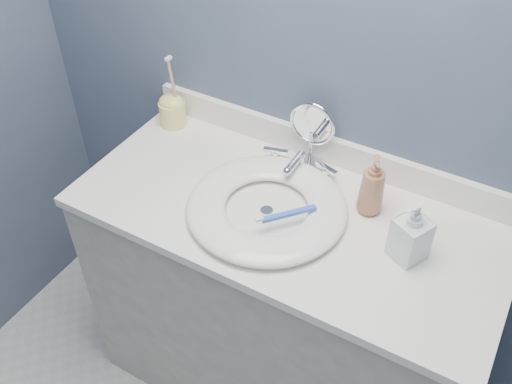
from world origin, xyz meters
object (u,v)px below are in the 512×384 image
Objects in this scene: soap_bottle_clear at (412,231)px; makeup_mirror at (312,131)px; soap_bottle_amber at (373,185)px; toothbrush_holder at (172,109)px.

makeup_mirror is at bearing 175.93° from soap_bottle_clear.
soap_bottle_amber is (0.24, -0.12, -0.02)m from makeup_mirror.
soap_bottle_amber is at bearing -5.58° from toothbrush_holder.
makeup_mirror reaches higher than soap_bottle_amber.
soap_bottle_clear is 0.89m from toothbrush_holder.
soap_bottle_clear is at bearing -59.57° from soap_bottle_amber.
makeup_mirror is 0.84× the size of toothbrush_holder.
makeup_mirror is 1.19× the size of soap_bottle_clear.
soap_bottle_clear is 0.70× the size of toothbrush_holder.
toothbrush_holder is at bearing -165.56° from soap_bottle_clear.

